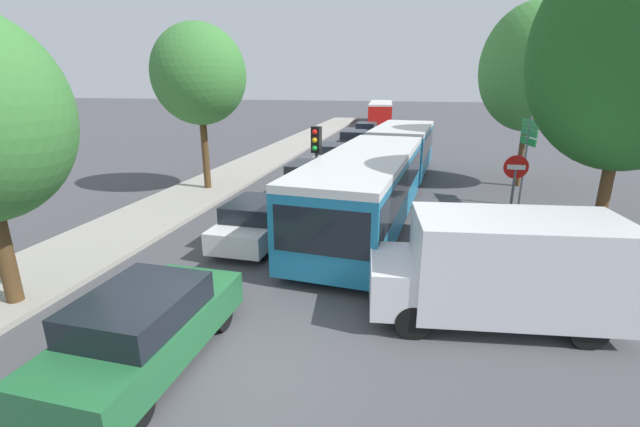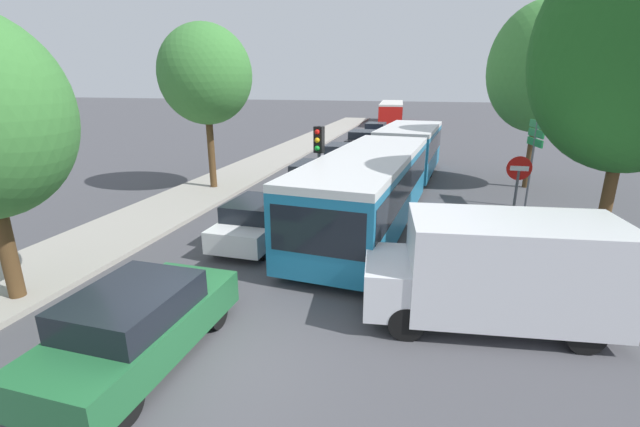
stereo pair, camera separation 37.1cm
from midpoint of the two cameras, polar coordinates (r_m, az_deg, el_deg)
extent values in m
plane|color=#47474C|center=(8.43, -11.60, -18.78)|extent=(200.00, 200.00, 0.00)
cube|color=#9E998E|center=(30.94, -5.56, 8.30)|extent=(3.20, 55.69, 0.14)
cube|color=teal|center=(14.38, 5.33, 2.91)|extent=(3.47, 10.03, 2.12)
cube|color=black|center=(14.29, 5.38, 4.39)|extent=(3.45, 9.64, 0.93)
cube|color=silver|center=(14.14, 5.47, 7.48)|extent=(3.47, 10.03, 0.21)
cube|color=teal|center=(23.40, 10.45, 8.32)|extent=(3.20, 6.93, 2.12)
cube|color=black|center=(23.34, 10.51, 9.25)|extent=(3.20, 6.67, 0.93)
cube|color=silver|center=(23.25, 10.61, 11.16)|extent=(3.20, 6.93, 0.21)
cylinder|color=black|center=(19.60, 8.88, 6.68)|extent=(2.03, 1.20, 1.95)
cube|color=black|center=(9.80, -0.96, -2.44)|extent=(2.32, 0.30, 1.14)
cylinder|color=black|center=(11.50, 7.14, -5.29)|extent=(0.40, 1.06, 1.04)
cylinder|color=black|center=(12.07, -3.28, -4.07)|extent=(0.40, 1.06, 1.04)
cylinder|color=black|center=(17.43, 11.12, 2.41)|extent=(0.40, 1.06, 1.04)
cylinder|color=black|center=(17.80, 4.02, 3.02)|extent=(0.40, 1.06, 1.04)
cylinder|color=black|center=(23.42, 13.04, 6.11)|extent=(0.40, 1.06, 1.04)
cylinder|color=black|center=(23.70, 7.67, 6.53)|extent=(0.40, 1.06, 1.04)
cube|color=red|center=(52.17, 7.88, 13.22)|extent=(3.37, 11.42, 1.96)
cube|color=black|center=(52.14, 7.89, 13.60)|extent=(3.35, 10.86, 0.82)
cube|color=silver|center=(52.10, 7.93, 14.40)|extent=(3.37, 11.42, 0.20)
cylinder|color=black|center=(55.95, 6.81, 12.75)|extent=(0.37, 1.00, 0.98)
cylinder|color=black|center=(55.92, 9.01, 12.66)|extent=(0.37, 1.00, 0.98)
cylinder|color=black|center=(48.89, 6.51, 12.10)|extent=(0.37, 1.00, 0.98)
cylinder|color=black|center=(48.85, 9.02, 12.00)|extent=(0.37, 1.00, 0.98)
cube|color=#236638|center=(8.55, -23.31, -14.58)|extent=(1.88, 4.27, 0.69)
cube|color=black|center=(8.19, -24.25, -11.30)|extent=(1.70, 2.25, 0.52)
cylinder|color=black|center=(10.02, -21.94, -11.35)|extent=(0.24, 0.65, 0.64)
cylinder|color=black|center=(9.27, -14.17, -12.99)|extent=(0.24, 0.65, 0.64)
cylinder|color=black|center=(8.37, -33.29, -19.24)|extent=(0.24, 0.65, 0.64)
cylinder|color=black|center=(7.46, -24.71, -22.63)|extent=(0.24, 0.65, 0.64)
cube|color=white|center=(13.62, -9.11, -1.52)|extent=(1.76, 3.98, 0.64)
cube|color=black|center=(13.37, -9.39, 0.64)|extent=(1.58, 2.10, 0.49)
cylinder|color=black|center=(15.07, -9.65, -0.74)|extent=(0.22, 0.61, 0.60)
cylinder|color=black|center=(14.57, -4.58, -1.17)|extent=(0.22, 0.61, 0.60)
cylinder|color=black|center=(12.94, -14.12, -4.11)|extent=(0.22, 0.61, 0.60)
cylinder|color=black|center=(12.36, -8.34, -4.78)|extent=(0.22, 0.61, 0.60)
cube|color=tan|center=(19.23, -1.99, 4.35)|extent=(1.83, 4.15, 0.67)
cube|color=black|center=(19.02, -2.09, 6.01)|extent=(1.65, 2.19, 0.51)
cylinder|color=black|center=(20.73, -2.91, 4.52)|extent=(0.23, 0.63, 0.63)
cylinder|color=black|center=(20.35, 1.04, 4.30)|extent=(0.23, 0.63, 0.63)
cylinder|color=black|center=(18.31, -5.33, 2.73)|extent=(0.23, 0.63, 0.63)
cylinder|color=black|center=(17.88, -0.90, 2.45)|extent=(0.23, 0.63, 0.63)
cube|color=#B7BABF|center=(25.32, 1.49, 7.46)|extent=(1.73, 3.92, 0.63)
cube|color=black|center=(25.14, 1.45, 8.67)|extent=(1.56, 2.07, 0.48)
cylinder|color=black|center=(26.71, 0.62, 7.43)|extent=(0.22, 0.60, 0.59)
cylinder|color=black|center=(26.42, 3.56, 7.28)|extent=(0.22, 0.60, 0.59)
cylinder|color=black|center=(24.34, -0.77, 6.44)|extent=(0.22, 0.60, 0.59)
cylinder|color=black|center=(24.03, 2.44, 6.28)|extent=(0.22, 0.60, 0.59)
cube|color=black|center=(31.40, 4.21, 9.44)|extent=(1.85, 4.20, 0.67)
cube|color=black|center=(31.22, 4.20, 10.49)|extent=(1.67, 2.22, 0.52)
cylinder|color=black|center=(32.87, 3.33, 9.32)|extent=(0.23, 0.64, 0.63)
cylinder|color=black|center=(32.62, 5.92, 9.20)|extent=(0.23, 0.64, 0.63)
cylinder|color=black|center=(30.28, 2.35, 8.64)|extent=(0.23, 0.64, 0.63)
cylinder|color=black|center=(30.01, 5.15, 8.51)|extent=(0.23, 0.64, 0.63)
cube|color=navy|center=(38.05, 5.92, 10.75)|extent=(1.78, 4.03, 0.65)
cube|color=black|center=(37.89, 5.92, 11.59)|extent=(1.60, 2.13, 0.50)
cylinder|color=black|center=(39.44, 5.15, 10.62)|extent=(0.22, 0.61, 0.61)
cylinder|color=black|center=(39.24, 7.23, 10.51)|extent=(0.22, 0.61, 0.61)
cylinder|color=black|center=(36.93, 4.49, 10.17)|extent=(0.22, 0.61, 0.61)
cylinder|color=black|center=(36.72, 6.71, 10.07)|extent=(0.22, 0.61, 0.61)
cube|color=silver|center=(9.63, 23.58, -6.22)|extent=(4.32, 2.50, 2.00)
cube|color=silver|center=(9.36, 8.34, -8.69)|extent=(1.13, 2.00, 1.00)
cylinder|color=black|center=(8.89, 11.06, -13.90)|extent=(0.74, 0.33, 0.72)
cylinder|color=black|center=(10.36, 10.29, -9.08)|extent=(0.74, 0.33, 0.72)
cylinder|color=black|center=(9.78, 31.22, -13.21)|extent=(0.74, 0.33, 0.72)
cylinder|color=black|center=(11.14, 27.68, -8.97)|extent=(0.74, 0.33, 0.72)
cylinder|color=#56595E|center=(15.19, -1.17, 5.13)|extent=(0.12, 0.12, 3.40)
cube|color=black|center=(14.97, -1.20, 9.81)|extent=(0.36, 0.30, 0.90)
sphere|color=red|center=(14.80, -1.46, 10.81)|extent=(0.18, 0.18, 0.18)
sphere|color=#EAAD14|center=(14.84, -1.46, 9.74)|extent=(0.18, 0.18, 0.18)
sphere|color=green|center=(14.88, -1.45, 8.67)|extent=(0.18, 0.18, 0.18)
cylinder|color=#56595E|center=(14.13, 23.36, 0.64)|extent=(0.08, 0.08, 2.40)
cylinder|color=red|center=(13.85, 23.98, 5.68)|extent=(0.70, 0.03, 0.70)
cube|color=white|center=(13.83, 24.00, 5.66)|extent=(0.50, 0.04, 0.14)
cylinder|color=#56595E|center=(18.91, 25.14, 6.24)|extent=(0.10, 0.10, 3.60)
cube|color=#197A38|center=(18.72, 25.74, 10.74)|extent=(0.31, 1.39, 0.28)
cube|color=#197A38|center=(18.75, 25.60, 9.71)|extent=(0.31, 1.39, 0.28)
cube|color=#197A38|center=(18.79, 25.46, 8.69)|extent=(0.31, 1.39, 0.28)
cylinder|color=#51381E|center=(11.79, -37.19, -4.22)|extent=(0.35, 0.35, 2.60)
cylinder|color=#51381E|center=(20.32, -15.55, 7.84)|extent=(0.31, 0.31, 3.54)
ellipsoid|color=#3D7F38|center=(20.08, -16.36, 17.36)|extent=(4.03, 4.03, 4.27)
cylinder|color=#51381E|center=(12.87, 32.66, 0.27)|extent=(0.29, 0.29, 3.49)
ellipsoid|color=#1E561E|center=(12.48, 35.60, 17.11)|extent=(4.50, 4.50, 5.45)
cylinder|color=#51381E|center=(22.56, 24.83, 7.49)|extent=(0.26, 0.26, 3.32)
ellipsoid|color=#3D7F38|center=(22.33, 26.11, 17.06)|extent=(4.66, 4.66, 5.66)
ellipsoid|color=#286623|center=(22.60, 25.55, 14.94)|extent=(2.80, 2.80, 3.11)
camera|label=1|loc=(0.19, -90.85, -0.27)|focal=24.00mm
camera|label=2|loc=(0.19, 89.15, 0.27)|focal=24.00mm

